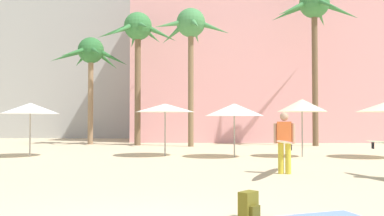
# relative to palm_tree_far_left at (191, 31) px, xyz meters

# --- Properties ---
(hotel_pink) EXTENTS (20.11, 8.82, 12.58)m
(hotel_pink) POSITION_rel_palm_tree_far_left_xyz_m (5.73, 8.35, -0.55)
(hotel_pink) COLOR pink
(hotel_pink) RESTS_ON ground
(palm_tree_far_left) EXTENTS (4.49, 4.60, 8.17)m
(palm_tree_far_left) POSITION_rel_palm_tree_far_left_xyz_m (0.00, 0.00, 0.00)
(palm_tree_far_left) COLOR brown
(palm_tree_far_left) RESTS_ON ground
(palm_tree_left) EXTENTS (5.27, 5.21, 9.57)m
(palm_tree_left) POSITION_rel_palm_tree_far_left_xyz_m (7.49, 0.85, 1.21)
(palm_tree_left) COLOR brown
(palm_tree_left) RESTS_ON ground
(palm_tree_center) EXTENTS (5.08, 4.92, 8.25)m
(palm_tree_center) POSITION_rel_palm_tree_far_left_xyz_m (-3.31, 1.08, -0.02)
(palm_tree_center) COLOR brown
(palm_tree_center) RESTS_ON ground
(palm_tree_right) EXTENTS (5.10, 4.70, 6.90)m
(palm_tree_right) POSITION_rel_palm_tree_far_left_xyz_m (-6.53, 2.08, -1.17)
(palm_tree_right) COLOR #896B4C
(palm_tree_right) RESTS_ON ground
(cafe_umbrella_0) EXTENTS (2.39, 2.39, 2.26)m
(cafe_umbrella_0) POSITION_rel_palm_tree_far_left_xyz_m (-6.52, -7.06, -4.81)
(cafe_umbrella_0) COLOR gray
(cafe_umbrella_0) RESTS_ON ground
(cafe_umbrella_1) EXTENTS (2.54, 2.54, 2.24)m
(cafe_umbrella_1) POSITION_rel_palm_tree_far_left_xyz_m (-0.86, -6.63, -4.79)
(cafe_umbrella_1) COLOR gray
(cafe_umbrella_1) RESTS_ON ground
(cafe_umbrella_2) EXTENTS (2.43, 2.43, 2.22)m
(cafe_umbrella_2) POSITION_rel_palm_tree_far_left_xyz_m (2.05, -7.12, -4.88)
(cafe_umbrella_2) COLOR gray
(cafe_umbrella_2) RESTS_ON ground
(cafe_umbrella_4) EXTENTS (2.07, 2.07, 2.41)m
(cafe_umbrella_4) POSITION_rel_palm_tree_far_left_xyz_m (4.88, -6.91, -4.70)
(cafe_umbrella_4) COLOR gray
(cafe_umbrella_4) RESTS_ON ground
(backpack) EXTENTS (0.35, 0.35, 0.42)m
(backpack) POSITION_rel_palm_tree_far_left_xyz_m (1.49, -17.86, -6.64)
(backpack) COLOR brown
(backpack) RESTS_ON ground
(person_mid_left) EXTENTS (1.27, 3.00, 1.74)m
(person_mid_left) POSITION_rel_palm_tree_far_left_xyz_m (3.09, -12.53, -5.91)
(person_mid_left) COLOR gold
(person_mid_left) RESTS_ON ground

